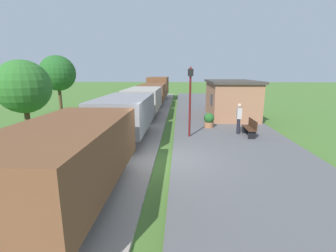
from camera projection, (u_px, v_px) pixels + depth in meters
name	position (u px, v px, depth m)	size (l,w,h in m)	color
ground_plane	(167.00, 164.00, 9.63)	(160.00, 160.00, 0.00)	#47702D
platform_slab	(247.00, 163.00, 9.45)	(6.00, 60.00, 0.25)	#565659
track_ballast	(108.00, 162.00, 9.74)	(3.80, 60.00, 0.12)	#9E9389
rail_near	(126.00, 159.00, 9.67)	(0.07, 60.00, 0.14)	slate
rail_far	(91.00, 159.00, 9.74)	(0.07, 60.00, 0.14)	slate
freight_train	(145.00, 99.00, 19.72)	(2.50, 32.60, 2.72)	brown
station_hut	(231.00, 99.00, 18.26)	(3.50, 5.80, 2.78)	#9E6B4C
bench_near_hut	(250.00, 128.00, 12.86)	(0.42, 1.50, 0.91)	#422819
bench_down_platform	(219.00, 102.00, 23.49)	(0.42, 1.50, 0.91)	#422819
person_waiting	(239.00, 117.00, 13.28)	(0.26, 0.39, 1.71)	black
potted_planter	(209.00, 120.00, 14.87)	(0.64, 0.64, 0.92)	#9E6642
lamp_post_near	(190.00, 89.00, 12.33)	(0.28, 0.28, 3.70)	#591414
tree_trackside_mid	(23.00, 87.00, 12.71)	(2.83, 2.83, 4.30)	#4C3823
tree_trackside_far	(58.00, 73.00, 21.08)	(3.10, 3.10, 5.09)	#4C3823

